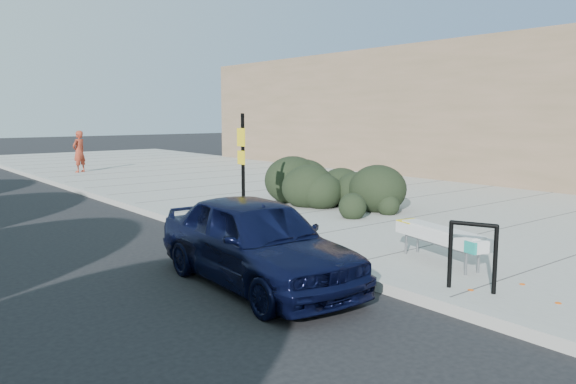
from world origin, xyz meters
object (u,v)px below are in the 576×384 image
object	(u,v)px
bike_rack	(473,249)
sedan_navy	(257,241)
bench	(440,236)
pedestrian	(79,151)
sign_post	(242,162)

from	to	relation	value
bike_rack	sedan_navy	xyz separation A→B (m)	(-1.85, 2.42, -0.05)
bench	sedan_navy	bearing A→B (deg)	167.20
pedestrian	bike_rack	bearing A→B (deg)	57.27
bike_rack	sign_post	xyz separation A→B (m)	(0.18, 5.79, 0.80)
sedan_navy	bench	bearing A→B (deg)	-22.11
sedan_navy	pedestrian	size ratio (longest dim) A/B	2.29
sedan_navy	pedestrian	xyz separation A→B (m)	(2.99, 16.79, 0.34)
sedan_navy	bike_rack	bearing A→B (deg)	-49.50
bench	sedan_navy	xyz separation A→B (m)	(-2.70, 1.28, 0.07)
bike_rack	sign_post	bearing A→B (deg)	65.91
sign_post	pedestrian	size ratio (longest dim) A/B	1.40
bike_rack	sign_post	size ratio (longest dim) A/B	0.39
bench	pedestrian	bearing A→B (deg)	101.62
sedan_navy	pedestrian	world-z (taller)	pedestrian
bench	bike_rack	distance (m)	1.44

